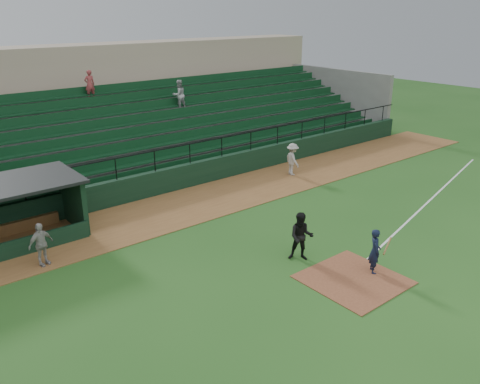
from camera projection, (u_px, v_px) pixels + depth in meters
ground at (330, 268)px, 17.12m from camera, size 90.00×90.00×0.00m
warning_track at (200, 202)px, 22.93m from camera, size 40.00×4.00×0.03m
home_plate_dirt at (353, 280)px, 16.39m from camera, size 3.00×3.00×0.03m
foul_line at (426, 204)px, 22.72m from camera, size 17.49×4.44×0.01m
stadium_structure at (115, 123)px, 28.27m from camera, size 38.00×13.08×6.40m
batter_at_plate at (375, 251)px, 16.61m from camera, size 1.13×0.72×1.61m
umpire at (301, 237)px, 17.45m from camera, size 1.10×1.10×1.80m
runner at (293, 159)px, 26.42m from camera, size 0.93×1.26×1.74m
dugout_player_a at (41, 244)px, 17.04m from camera, size 1.00×0.63×1.59m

